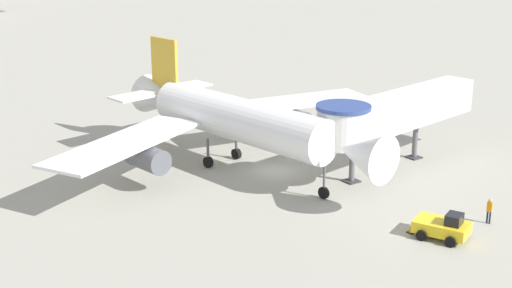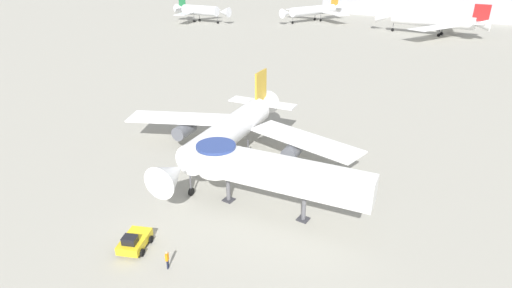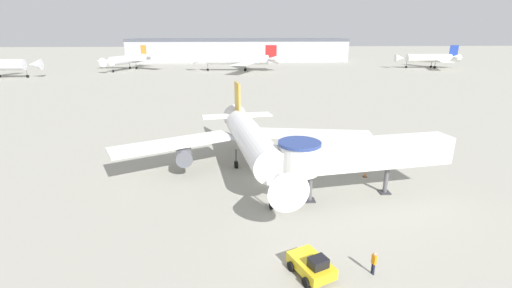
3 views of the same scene
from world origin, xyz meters
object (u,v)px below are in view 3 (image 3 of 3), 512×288
(traffic_cone_near_nose, at_px, (293,256))
(ground_crew_marshaller, at_px, (374,262))
(background_jet_blue_tail, at_px, (430,58))
(traffic_cone_starboard_wing, at_px, (365,174))
(background_jet_orange_tail, at_px, (129,59))
(main_airplane, at_px, (251,140))
(pushback_tug_yellow, at_px, (312,265))
(jet_bridge, at_px, (354,154))
(background_jet_red_tail, at_px, (239,60))

(traffic_cone_near_nose, bearing_deg, ground_crew_marshaller, -19.62)
(background_jet_blue_tail, bearing_deg, traffic_cone_starboard_wing, -28.74)
(traffic_cone_near_nose, bearing_deg, background_jet_orange_tail, 109.67)
(traffic_cone_starboard_wing, height_order, background_jet_blue_tail, background_jet_blue_tail)
(main_airplane, xyz_separation_m, pushback_tug_yellow, (3.23, -19.00, -3.28))
(main_airplane, relative_size, traffic_cone_starboard_wing, 46.09)
(main_airplane, bearing_deg, jet_bridge, -45.50)
(main_airplane, relative_size, jet_bridge, 1.80)
(traffic_cone_starboard_wing, bearing_deg, ground_crew_marshaller, -109.15)
(main_airplane, distance_m, traffic_cone_starboard_wing, 14.05)
(ground_crew_marshaller, height_order, background_jet_blue_tail, background_jet_blue_tail)
(traffic_cone_near_nose, bearing_deg, main_airplane, 97.23)
(traffic_cone_near_nose, bearing_deg, background_jet_red_tail, 90.39)
(main_airplane, bearing_deg, traffic_cone_near_nose, -91.45)
(background_jet_blue_tail, bearing_deg, ground_crew_marshaller, -27.35)
(jet_bridge, xyz_separation_m, traffic_cone_starboard_wing, (3.41, 4.84, -4.31))
(traffic_cone_starboard_wing, bearing_deg, pushback_tug_yellow, -121.53)
(background_jet_blue_tail, bearing_deg, background_jet_red_tail, -82.58)
(traffic_cone_near_nose, height_order, background_jet_red_tail, background_jet_red_tail)
(traffic_cone_near_nose, height_order, traffic_cone_starboard_wing, traffic_cone_near_nose)
(background_jet_red_tail, relative_size, background_jet_orange_tail, 1.26)
(background_jet_blue_tail, bearing_deg, pushback_tug_yellow, -28.66)
(traffic_cone_starboard_wing, bearing_deg, background_jet_red_tail, 95.80)
(background_jet_blue_tail, relative_size, background_jet_orange_tail, 0.99)
(jet_bridge, distance_m, traffic_cone_near_nose, 13.26)
(traffic_cone_near_nose, relative_size, traffic_cone_starboard_wing, 1.14)
(pushback_tug_yellow, bearing_deg, background_jet_orange_tail, 86.47)
(traffic_cone_starboard_wing, xyz_separation_m, background_jet_blue_tail, (78.51, 124.48, 4.29))
(traffic_cone_near_nose, xyz_separation_m, background_jet_blue_tail, (89.62, 139.24, 4.24))
(background_jet_red_tail, bearing_deg, traffic_cone_starboard_wing, 9.61)
(pushback_tug_yellow, distance_m, traffic_cone_near_nose, 2.00)
(ground_crew_marshaller, xyz_separation_m, background_jet_red_tail, (-6.24, 134.93, 3.80))
(traffic_cone_near_nose, height_order, background_jet_blue_tail, background_jet_blue_tail)
(jet_bridge, xyz_separation_m, background_jet_orange_tail, (-58.62, 132.54, -0.09))
(main_airplane, distance_m, ground_crew_marshaller, 20.87)
(jet_bridge, xyz_separation_m, background_jet_blue_tail, (81.92, 129.32, -0.02))
(main_airplane, relative_size, pushback_tug_yellow, 8.48)
(main_airplane, distance_m, pushback_tug_yellow, 19.54)
(jet_bridge, relative_size, traffic_cone_starboard_wing, 25.63)
(jet_bridge, relative_size, background_jet_red_tail, 0.43)
(traffic_cone_starboard_wing, height_order, background_jet_orange_tail, background_jet_orange_tail)
(traffic_cone_near_nose, bearing_deg, background_jet_blue_tail, 57.23)
(background_jet_blue_tail, bearing_deg, main_airplane, -33.49)
(pushback_tug_yellow, xyz_separation_m, background_jet_red_tail, (-1.94, 134.70, 4.05))
(traffic_cone_starboard_wing, xyz_separation_m, background_jet_orange_tail, (-62.04, 127.70, 4.22))
(pushback_tug_yellow, distance_m, background_jet_red_tail, 134.77)
(traffic_cone_starboard_wing, relative_size, background_jet_orange_tail, 0.02)
(background_jet_blue_tail, height_order, background_jet_orange_tail, background_jet_blue_tail)
(jet_bridge, relative_size, pushback_tug_yellow, 4.72)
(traffic_cone_near_nose, xyz_separation_m, background_jet_red_tail, (-0.91, 133.03, 4.43))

